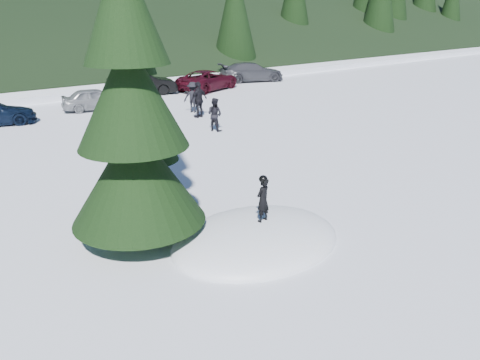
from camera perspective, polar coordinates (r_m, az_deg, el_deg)
ground at (r=11.71m, az=1.97°, el=-7.40°), size 200.00×200.00×0.00m
snow_mound at (r=11.71m, az=1.97°, el=-7.40°), size 4.48×3.52×0.96m
spruce_tall at (r=10.90m, az=-13.10°, el=8.56°), size 3.20×3.20×8.60m
spruce_short at (r=12.82m, az=-11.46°, el=4.77°), size 2.20×2.20×5.37m
child_skier at (r=11.40m, az=2.80°, el=-2.44°), size 0.45×0.34×1.12m
adult_0 at (r=22.17m, az=-3.10°, el=7.98°), size 0.82×0.91×1.56m
adult_1 at (r=25.05m, az=-5.04°, el=9.73°), size 1.17×0.66×1.89m
adult_2 at (r=26.45m, az=-5.76°, el=10.01°), size 1.16×1.23×1.67m
car_4 at (r=28.15m, az=-17.21°, el=9.40°), size 3.95×2.40×1.26m
car_5 at (r=32.73m, az=-11.86°, el=11.46°), size 4.84×3.06×1.51m
car_6 at (r=34.07m, az=-3.91°, el=12.07°), size 5.56×3.82×1.41m
car_7 at (r=38.20m, az=1.42°, el=13.03°), size 5.55×3.73×1.49m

